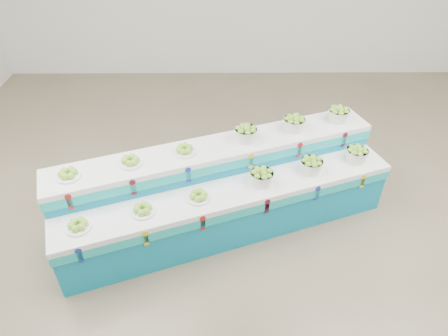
{
  "coord_description": "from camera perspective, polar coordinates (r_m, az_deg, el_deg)",
  "views": [
    {
      "loc": [
        -0.44,
        -3.33,
        3.81
      ],
      "look_at": [
        -0.4,
        0.46,
        0.87
      ],
      "focal_mm": 32.48,
      "sensor_mm": 36.0,
      "label": 1
    }
  ],
  "objects": [
    {
      "name": "plate_upper_left",
      "position": [
        4.71,
        -21.11,
        -0.72
      ],
      "size": [
        0.34,
        0.34,
        0.1
      ],
      "primitive_type": "cylinder",
      "rotation": [
        0.0,
        0.0,
        0.35
      ],
      "color": "white",
      "rests_on": "display_stand"
    },
    {
      "name": "plate_lower_mid",
      "position": [
        4.49,
        -11.39,
        -5.67
      ],
      "size": [
        0.34,
        0.34,
        0.1
      ],
      "primitive_type": "cylinder",
      "rotation": [
        0.0,
        0.0,
        0.35
      ],
      "color": "white",
      "rests_on": "display_stand"
    },
    {
      "name": "display_stand",
      "position": [
        5.02,
        -0.0,
        -3.24
      ],
      "size": [
        4.22,
        2.39,
        1.02
      ],
      "primitive_type": null,
      "rotation": [
        0.0,
        0.0,
        0.35
      ],
      "color": "#0E84AB",
      "rests_on": "ground"
    },
    {
      "name": "basket_lower_mid",
      "position": [
        5.03,
        12.19,
        0.46
      ],
      "size": [
        0.36,
        0.36,
        0.21
      ],
      "primitive_type": null,
      "rotation": [
        0.0,
        0.0,
        0.35
      ],
      "color": "silver",
      "rests_on": "display_stand"
    },
    {
      "name": "basket_upper_right",
      "position": [
        5.54,
        15.8,
        7.35
      ],
      "size": [
        0.36,
        0.36,
        0.21
      ],
      "primitive_type": null,
      "rotation": [
        0.0,
        0.0,
        0.35
      ],
      "color": "silver",
      "rests_on": "display_stand"
    },
    {
      "name": "plate_upper_mid",
      "position": [
        4.7,
        -13.04,
        1.04
      ],
      "size": [
        0.34,
        0.34,
        0.1
      ],
      "primitive_type": "cylinder",
      "rotation": [
        0.0,
        0.0,
        0.35
      ],
      "color": "white",
      "rests_on": "display_stand"
    },
    {
      "name": "plate_lower_left",
      "position": [
        4.5,
        -19.88,
        -7.51
      ],
      "size": [
        0.34,
        0.34,
        0.1
      ],
      "primitive_type": "cylinder",
      "rotation": [
        0.0,
        0.0,
        0.35
      ],
      "color": "white",
      "rests_on": "display_stand"
    },
    {
      "name": "basket_upper_left",
      "position": [
        4.96,
        3.09,
        4.97
      ],
      "size": [
        0.36,
        0.36,
        0.21
      ],
      "primitive_type": null,
      "rotation": [
        0.0,
        0.0,
        0.35
      ],
      "color": "silver",
      "rests_on": "display_stand"
    },
    {
      "name": "basket_lower_right",
      "position": [
        5.37,
        18.17,
        1.92
      ],
      "size": [
        0.36,
        0.36,
        0.21
      ],
      "primitive_type": null,
      "rotation": [
        0.0,
        0.0,
        0.35
      ],
      "color": "silver",
      "rests_on": "display_stand"
    },
    {
      "name": "plate_lower_right",
      "position": [
        4.58,
        -3.62,
        -3.87
      ],
      "size": [
        0.34,
        0.34,
        0.1
      ],
      "primitive_type": "cylinder",
      "rotation": [
        0.0,
        0.0,
        0.35
      ],
      "color": "white",
      "rests_on": "display_stand"
    },
    {
      "name": "basket_upper_mid",
      "position": [
        5.22,
        9.83,
        6.27
      ],
      "size": [
        0.36,
        0.36,
        0.21
      ],
      "primitive_type": null,
      "rotation": [
        0.0,
        0.0,
        0.35
      ],
      "color": "silver",
      "rests_on": "display_stand"
    },
    {
      "name": "basket_lower_left",
      "position": [
        4.76,
        5.34,
        -1.2
      ],
      "size": [
        0.36,
        0.36,
        0.21
      ],
      "primitive_type": null,
      "rotation": [
        0.0,
        0.0,
        0.35
      ],
      "color": "silver",
      "rests_on": "display_stand"
    },
    {
      "name": "plate_upper_right",
      "position": [
        4.78,
        -5.59,
        2.65
      ],
      "size": [
        0.34,
        0.34,
        0.1
      ],
      "primitive_type": "cylinder",
      "rotation": [
        0.0,
        0.0,
        0.35
      ],
      "color": "white",
      "rests_on": "display_stand"
    },
    {
      "name": "ground",
      "position": [
        5.08,
        4.69,
        -10.94
      ],
      "size": [
        10.0,
        10.0,
        0.0
      ],
      "primitive_type": "plane",
      "color": "brown",
      "rests_on": "ground"
    }
  ]
}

